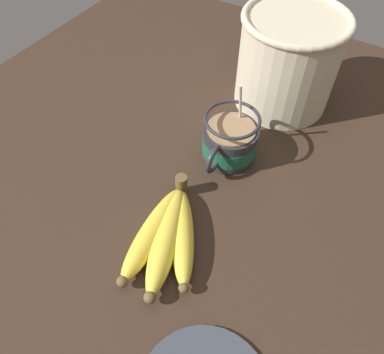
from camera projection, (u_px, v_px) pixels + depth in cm
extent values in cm
cube|color=#332319|center=(210.00, 196.00, 66.31)|extent=(120.64, 120.64, 3.61)
cylinder|color=#28282D|center=(230.00, 143.00, 67.32)|extent=(9.77, 9.77, 6.74)
cylinder|color=#195638|center=(230.00, 144.00, 67.47)|extent=(9.97, 9.97, 3.18)
torus|color=#28282D|center=(215.00, 159.00, 63.33)|extent=(5.27, 0.90, 5.27)
cylinder|color=#997551|center=(231.00, 129.00, 64.61)|extent=(8.57, 8.57, 0.40)
torus|color=#28282D|center=(232.00, 119.00, 62.85)|extent=(9.77, 9.77, 0.60)
cylinder|color=silver|center=(240.00, 113.00, 65.20)|extent=(3.27, 0.50, 13.49)
ellipsoid|color=silver|center=(233.00, 144.00, 69.69)|extent=(3.00, 2.00, 0.80)
cylinder|color=brown|center=(181.00, 183.00, 62.40)|extent=(2.00, 2.00, 3.00)
ellipsoid|color=gold|center=(153.00, 232.00, 57.52)|extent=(17.95, 5.64, 3.83)
sphere|color=brown|center=(122.00, 281.00, 52.54)|extent=(1.72, 1.72, 1.72)
ellipsoid|color=gold|center=(167.00, 238.00, 56.71)|extent=(18.82, 10.01, 4.00)
sphere|color=brown|center=(150.00, 297.00, 51.04)|extent=(1.80, 1.80, 1.80)
ellipsoid|color=gold|center=(183.00, 235.00, 57.34)|extent=(15.89, 12.13, 3.50)
sphere|color=brown|center=(184.00, 288.00, 52.13)|extent=(1.58, 1.58, 1.58)
cylinder|color=beige|center=(287.00, 63.00, 72.93)|extent=(19.17, 19.17, 18.10)
torus|color=beige|center=(298.00, 19.00, 65.86)|extent=(20.13, 20.13, 1.34)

